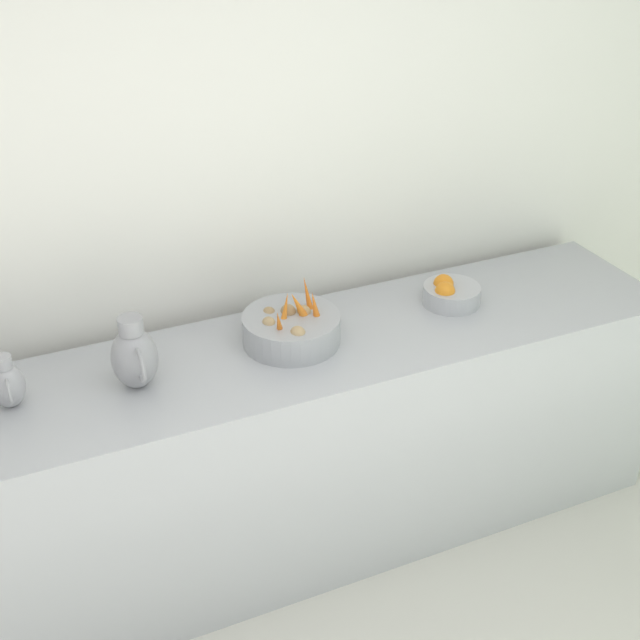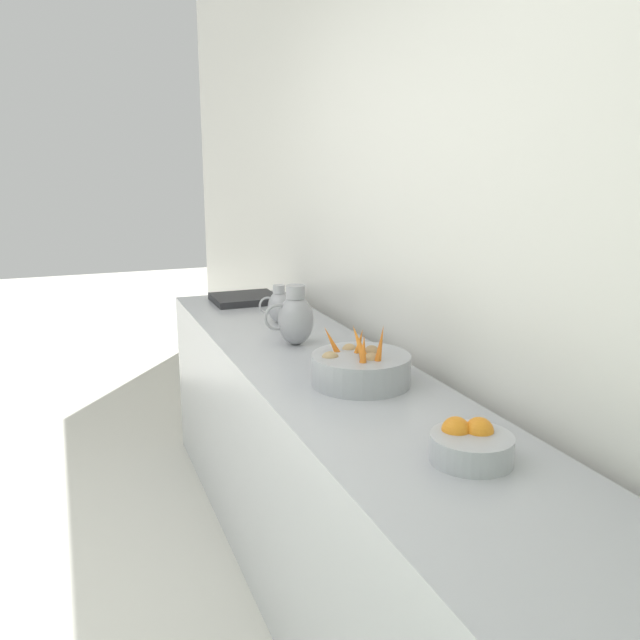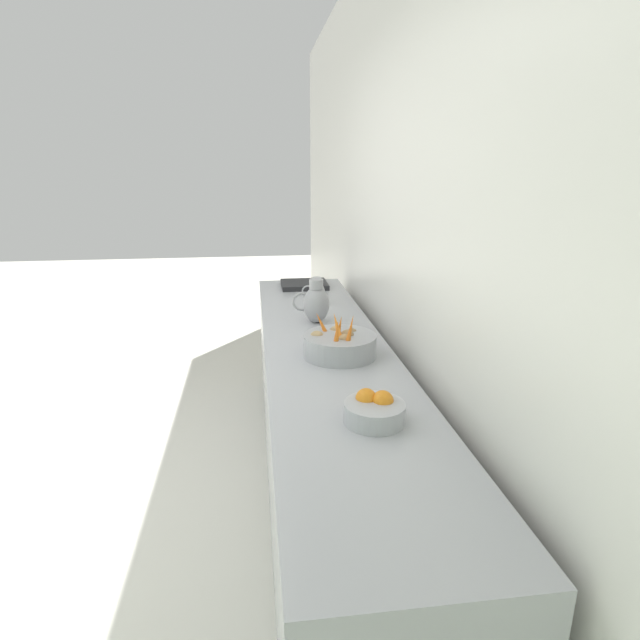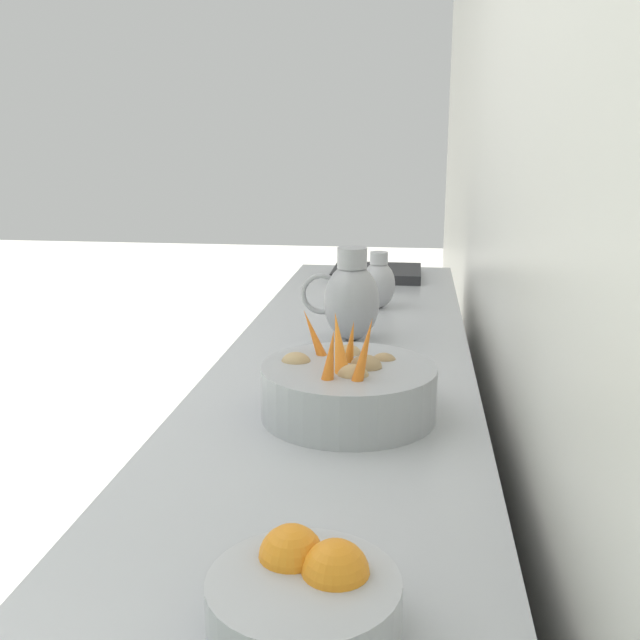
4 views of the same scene
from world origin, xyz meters
TOP-DOWN VIEW (x-y plane):
  - ground_plane at (0.00, 0.00)m, footprint 16.09×16.09m
  - tile_wall_left at (-1.95, 0.50)m, footprint 0.10×9.08m
  - prep_counter at (-1.53, 0.00)m, footprint 0.63×3.17m
  - vegetable_colander at (-1.57, 0.14)m, footprint 0.35×0.35m
  - orange_bowl at (-1.58, 0.79)m, footprint 0.22×0.22m
  - metal_pitcher_tall at (-1.52, -0.43)m, footprint 0.21×0.15m
  - metal_pitcher_short at (-1.58, -0.82)m, footprint 0.15×0.11m
  - counter_sink_basin at (-1.55, -1.33)m, footprint 0.34×0.30m

SIDE VIEW (x-z plane):
  - ground_plane at x=0.00m, z-range 0.00..0.00m
  - prep_counter at x=-1.53m, z-range 0.00..0.89m
  - counter_sink_basin at x=-1.55m, z-range 0.89..0.93m
  - orange_bowl at x=-1.58m, z-range 0.88..0.99m
  - vegetable_colander at x=-1.57m, z-range 0.84..1.06m
  - metal_pitcher_short at x=-1.58m, z-range 0.88..1.06m
  - metal_pitcher_tall at x=-1.52m, z-range 0.88..1.13m
  - tile_wall_left at x=-1.95m, z-range 0.00..3.00m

